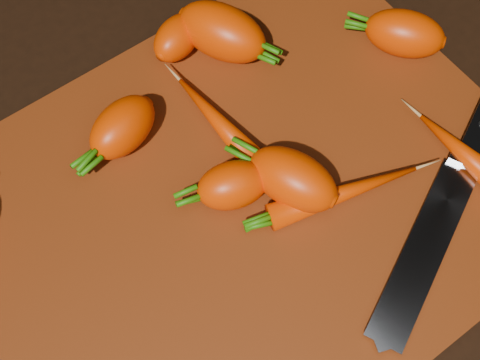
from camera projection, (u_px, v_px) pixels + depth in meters
ground at (247, 205)px, 0.60m from camera, size 2.00×2.00×0.01m
cutting_board at (247, 200)px, 0.59m from camera, size 0.50×0.40×0.01m
carrot_1 at (233, 185)px, 0.57m from camera, size 0.07×0.06×0.04m
carrot_2 at (222, 32)px, 0.64m from camera, size 0.09×0.10×0.05m
carrot_3 at (293, 179)px, 0.57m from camera, size 0.08×0.09×0.05m
carrot_4 at (123, 127)px, 0.59m from camera, size 0.08×0.06×0.04m
carrot_5 at (177, 38)px, 0.64m from camera, size 0.07×0.06×0.04m
carrot_6 at (405, 34)px, 0.64m from camera, size 0.08×0.09×0.05m
carrot_7 at (220, 123)px, 0.61m from camera, size 0.03×0.12×0.03m
carrot_8 at (344, 193)px, 0.58m from camera, size 0.14×0.06×0.02m
carrot_9 at (466, 156)px, 0.59m from camera, size 0.04×0.11×0.03m
knife at (432, 233)px, 0.56m from camera, size 0.28×0.15×0.02m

